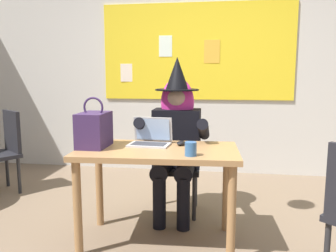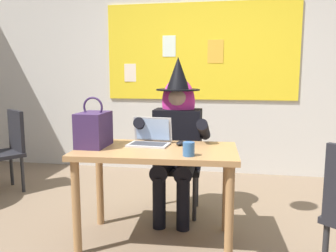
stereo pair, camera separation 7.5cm
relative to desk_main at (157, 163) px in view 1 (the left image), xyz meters
The scene contains 10 objects.
ground_plane 0.64m from the desk_main, 28.07° to the right, with size 24.00×24.00×0.00m, color #75604C.
wall_back_bulletin 2.22m from the desk_main, 86.36° to the left, with size 6.66×2.23×2.90m.
desk_main is the anchor object (origin of this frame).
chair_at_desk 0.69m from the desk_main, 84.92° to the left, with size 0.44×0.44×0.89m.
person_costumed 0.59m from the desk_main, 83.38° to the left, with size 0.60×0.66×1.43m.
laptop 0.22m from the desk_main, 120.46° to the left, with size 0.33×0.26×0.21m.
computer_mouse 0.25m from the desk_main, 42.48° to the left, with size 0.06×0.10×0.03m, color black.
handbag 0.54m from the desk_main, behind, with size 0.20×0.30×0.38m.
coffee_mug 0.36m from the desk_main, 36.03° to the right, with size 0.08×0.08×0.10m, color #336099.
chair_spare_by_window 2.06m from the desk_main, 154.80° to the left, with size 0.59×0.59×0.88m.
Camera 1 is at (0.34, -2.41, 1.28)m, focal length 37.35 mm.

